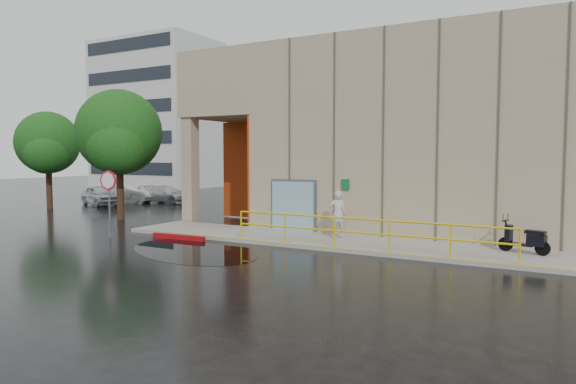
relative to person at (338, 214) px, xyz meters
name	(u,v)px	position (x,y,z in m)	size (l,w,h in m)	color
ground	(198,258)	(-2.61, -4.99, -1.04)	(120.00, 120.00, 0.00)	black
sidewalk	(368,245)	(1.39, -0.49, -0.96)	(20.00, 3.00, 0.15)	gray
building	(443,134)	(2.49, 6.00, 3.17)	(20.00, 10.17, 8.00)	#9C8D6F
guardrail	(361,233)	(1.64, -1.84, -0.36)	(9.56, 0.06, 1.03)	yellow
distant_building	(157,115)	(-30.61, 22.99, 6.46)	(12.00, 8.08, 15.00)	silver
person	(338,214)	(0.00, 0.00, 0.00)	(0.65, 0.43, 1.78)	#B6B6BB
scooter	(525,231)	(6.37, 0.02, -0.19)	(1.61, 0.89, 1.22)	black
stop_sign	(109,189)	(-8.19, -3.52, 0.89)	(0.80, 0.14, 2.66)	#5A5A5E
red_curb	(178,237)	(-5.58, -2.49, -0.95)	(2.40, 0.18, 0.18)	maroon
puddle	(194,251)	(-3.52, -4.05, -1.04)	(5.75, 3.54, 0.01)	black
car_a	(100,195)	(-19.34, 5.66, -0.39)	(1.54, 3.83, 1.30)	silver
car_b	(126,193)	(-19.43, 7.95, -0.40)	(1.36, 3.90, 1.28)	#BBBBBD
car_c	(166,194)	(-16.76, 9.06, -0.46)	(1.63, 4.01, 1.16)	silver
tree_near	(119,135)	(-12.22, 0.76, 3.20)	(4.25, 4.25, 6.54)	#311D10
tree_far	(47,145)	(-20.23, 2.56, 2.83)	(3.79, 3.77, 5.92)	#311D10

